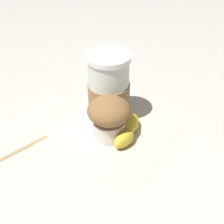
% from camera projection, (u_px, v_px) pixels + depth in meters
% --- Properties ---
extents(ground_plane, '(3.00, 3.00, 0.00)m').
position_uv_depth(ground_plane, '(112.00, 134.00, 0.63)').
color(ground_plane, beige).
extents(paper_napkin, '(0.26, 0.26, 0.00)m').
position_uv_depth(paper_napkin, '(112.00, 133.00, 0.63)').
color(paper_napkin, beige).
rests_on(paper_napkin, ground_plane).
extents(coffee_cup, '(0.09, 0.09, 0.14)m').
position_uv_depth(coffee_cup, '(109.00, 89.00, 0.63)').
color(coffee_cup, silver).
rests_on(coffee_cup, paper_napkin).
extents(muffin, '(0.08, 0.08, 0.09)m').
position_uv_depth(muffin, '(110.00, 116.00, 0.59)').
color(muffin, white).
rests_on(muffin, paper_napkin).
extents(banana, '(0.10, 0.12, 0.03)m').
position_uv_depth(banana, '(127.00, 124.00, 0.63)').
color(banana, yellow).
rests_on(banana, paper_napkin).
extents(wooden_stirrer, '(0.02, 0.11, 0.00)m').
position_uv_depth(wooden_stirrer, '(22.00, 149.00, 0.59)').
color(wooden_stirrer, tan).
rests_on(wooden_stirrer, ground_plane).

